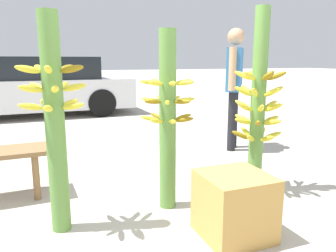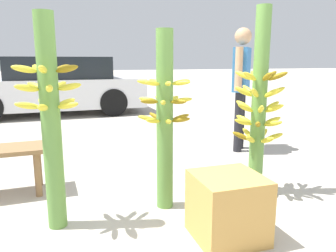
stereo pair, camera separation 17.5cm
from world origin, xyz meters
TOP-DOWN VIEW (x-y plane):
  - ground_plane at (0.00, 0.00)m, footprint 80.00×80.00m
  - banana_stalk_left at (-0.87, 0.37)m, footprint 0.46×0.45m
  - banana_stalk_center at (0.00, 0.44)m, footprint 0.45×0.45m
  - banana_stalk_right at (0.89, 0.46)m, footprint 0.48×0.47m
  - vendor_person at (1.52, 1.84)m, footprint 0.45×0.52m
  - parked_car at (-0.91, 6.01)m, footprint 4.06×1.83m
  - produce_crate at (0.26, -0.18)m, footprint 0.46×0.46m

SIDE VIEW (x-z plane):
  - ground_plane at x=0.00m, z-range 0.00..0.00m
  - produce_crate at x=0.26m, z-range 0.00..0.46m
  - parked_car at x=-0.91m, z-range -0.02..1.28m
  - banana_stalk_center at x=0.00m, z-range 0.02..1.49m
  - banana_stalk_left at x=-0.87m, z-range 0.04..1.59m
  - banana_stalk_right at x=0.89m, z-range -0.01..1.68m
  - vendor_person at x=1.52m, z-range 0.16..1.81m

